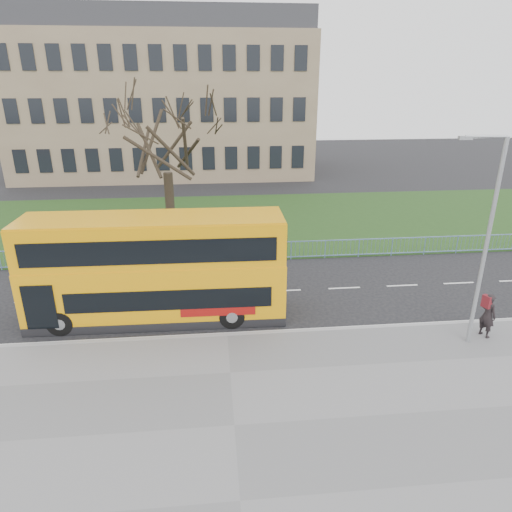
# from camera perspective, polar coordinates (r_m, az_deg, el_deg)

# --- Properties ---
(ground) EXTENTS (120.00, 120.00, 0.00)m
(ground) POSITION_cam_1_polar(r_m,az_deg,el_deg) (20.13, -3.78, -7.77)
(ground) COLOR black
(ground) RESTS_ON ground
(pavement) EXTENTS (80.00, 10.50, 0.12)m
(pavement) POSITION_cam_1_polar(r_m,az_deg,el_deg) (14.56, -2.72, -20.55)
(pavement) COLOR slate
(pavement) RESTS_ON ground
(kerb) EXTENTS (80.00, 0.20, 0.14)m
(kerb) POSITION_cam_1_polar(r_m,az_deg,el_deg) (18.75, -3.60, -9.88)
(kerb) COLOR gray
(kerb) RESTS_ON ground
(grass_verge) EXTENTS (80.00, 15.40, 0.08)m
(grass_verge) POSITION_cam_1_polar(r_m,az_deg,el_deg) (33.34, -4.70, 4.29)
(grass_verge) COLOR #1E3C15
(grass_verge) RESTS_ON ground
(guard_railing) EXTENTS (40.00, 0.12, 1.10)m
(guard_railing) POSITION_cam_1_polar(r_m,az_deg,el_deg) (25.89, -4.35, 0.40)
(guard_railing) COLOR #6C8DC0
(guard_railing) RESTS_ON ground
(bare_tree) EXTENTS (7.39, 7.39, 10.56)m
(bare_tree) POSITION_cam_1_polar(r_m,az_deg,el_deg) (28.06, -11.10, 11.90)
(bare_tree) COLOR black
(bare_tree) RESTS_ON grass_verge
(civic_building) EXTENTS (30.00, 15.00, 14.00)m
(civic_building) POSITION_cam_1_polar(r_m,az_deg,el_deg) (52.86, -11.17, 17.95)
(civic_building) COLOR #7E6850
(civic_building) RESTS_ON ground
(yellow_bus) EXTENTS (10.78, 2.75, 4.50)m
(yellow_bus) POSITION_cam_1_polar(r_m,az_deg,el_deg) (19.58, -12.42, -1.28)
(yellow_bus) COLOR orange
(yellow_bus) RESTS_ON ground
(pedestrian) EXTENTS (0.65, 0.79, 1.85)m
(pedestrian) POSITION_cam_1_polar(r_m,az_deg,el_deg) (20.34, 26.97, -6.61)
(pedestrian) COLOR black
(pedestrian) RESTS_ON pavement
(street_lamp) EXTENTS (1.67, 0.36, 7.91)m
(street_lamp) POSITION_cam_1_polar(r_m,az_deg,el_deg) (18.33, 26.71, 2.12)
(street_lamp) COLOR gray
(street_lamp) RESTS_ON pavement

